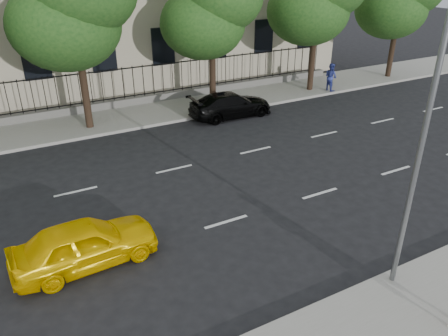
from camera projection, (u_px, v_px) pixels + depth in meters
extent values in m
plane|color=black|center=(268.00, 264.00, 12.63)|extent=(120.00, 120.00, 0.00)
cube|color=gray|center=(124.00, 117.00, 23.61)|extent=(60.00, 4.00, 0.15)
cube|color=slate|center=(115.00, 103.00, 24.83)|extent=(30.00, 0.50, 0.40)
cube|color=black|center=(114.00, 98.00, 24.70)|extent=(28.80, 0.05, 0.05)
cube|color=black|center=(111.00, 70.00, 23.98)|extent=(28.80, 0.05, 0.05)
cylinder|color=slate|center=(422.00, 144.00, 10.04)|extent=(0.14, 0.14, 8.00)
cylinder|color=#382619|center=(85.00, 95.00, 21.36)|extent=(0.36, 0.36, 3.32)
ellipsoid|color=#1C4918|center=(65.00, 25.00, 19.96)|extent=(5.13, 5.13, 4.21)
cylinder|color=#382619|center=(213.00, 79.00, 24.40)|extent=(0.36, 0.36, 3.08)
ellipsoid|color=#1C4918|center=(203.00, 24.00, 23.14)|extent=(4.56, 4.56, 3.74)
cylinder|color=#382619|center=(312.00, 64.00, 27.36)|extent=(0.36, 0.36, 3.22)
ellipsoid|color=#1C4918|center=(308.00, 11.00, 26.01)|extent=(4.94, 4.94, 4.06)
cylinder|color=#382619|center=(391.00, 55.00, 30.39)|extent=(0.36, 0.36, 3.01)
ellipsoid|color=#1C4918|center=(391.00, 9.00, 29.12)|extent=(4.75, 4.75, 3.90)
imported|color=#FFCB00|center=(85.00, 243.00, 12.37)|extent=(4.18, 1.88, 1.39)
imported|color=black|center=(231.00, 105.00, 23.61)|extent=(4.65, 1.95, 1.34)
imported|color=#34409C|center=(331.00, 77.00, 27.50)|extent=(0.71, 0.88, 1.73)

